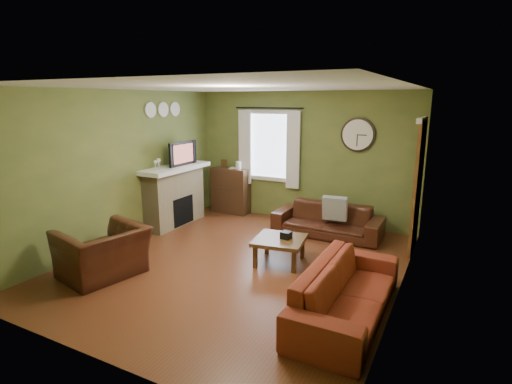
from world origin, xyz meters
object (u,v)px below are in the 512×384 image
at_px(sofa_brown, 327,220).
at_px(armchair, 103,252).
at_px(bookshelf, 231,190).
at_px(sofa_red, 347,291).
at_px(coffee_table, 280,250).

distance_m(sofa_brown, armchair, 3.86).
height_order(bookshelf, sofa_brown, bookshelf).
xyz_separation_m(sofa_red, armchair, (-3.32, -0.52, 0.04)).
height_order(sofa_red, coffee_table, sofa_red).
height_order(bookshelf, coffee_table, bookshelf).
bearing_deg(sofa_brown, coffee_table, -99.23).
distance_m(bookshelf, armchair, 3.64).
height_order(bookshelf, armchair, bookshelf).
height_order(sofa_brown, sofa_red, sofa_red).
relative_size(sofa_red, armchair, 1.95).
xyz_separation_m(sofa_red, coffee_table, (-1.31, 1.05, -0.11)).
xyz_separation_m(armchair, coffee_table, (2.00, 1.57, -0.15)).
distance_m(sofa_brown, sofa_red, 2.82).
relative_size(armchair, coffee_table, 1.47).
xyz_separation_m(bookshelf, armchair, (0.11, -3.64, -0.14)).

